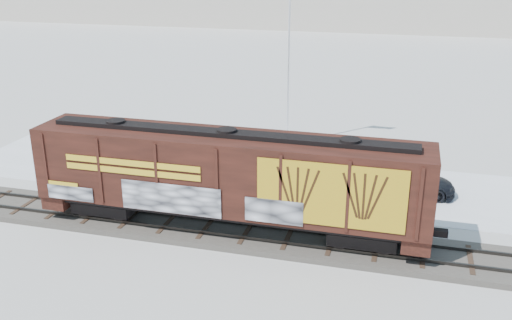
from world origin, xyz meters
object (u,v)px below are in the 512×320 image
(flagpole, at_px, (290,86))
(car_white, at_px, (351,185))
(car_dark, at_px, (406,181))
(hopper_railcar, at_px, (228,175))
(car_silver, at_px, (133,157))

(flagpole, bearing_deg, car_white, -57.09)
(flagpole, bearing_deg, car_dark, -40.39)
(flagpole, distance_m, car_dark, 11.16)
(hopper_railcar, distance_m, flagpole, 14.19)
(flagpole, xyz_separation_m, car_silver, (-8.27, -7.36, -3.37))
(hopper_railcar, relative_size, flagpole, 1.61)
(hopper_railcar, relative_size, car_dark, 3.45)
(flagpole, distance_m, car_silver, 11.57)
(car_dark, bearing_deg, hopper_railcar, 129.23)
(car_dark, bearing_deg, car_white, 109.12)
(flagpole, relative_size, car_silver, 2.42)
(hopper_railcar, xyz_separation_m, car_silver, (-8.37, 6.78, -2.22))
(hopper_railcar, bearing_deg, car_white, 49.95)
(car_white, bearing_deg, hopper_railcar, 155.85)
(flagpole, height_order, car_silver, flagpole)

